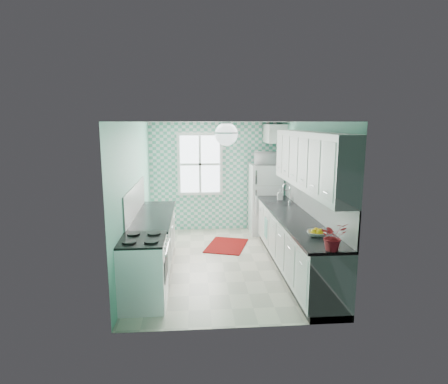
{
  "coord_description": "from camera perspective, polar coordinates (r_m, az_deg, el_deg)",
  "views": [
    {
      "loc": [
        -0.48,
        -6.39,
        2.49
      ],
      "look_at": [
        0.05,
        0.25,
        1.25
      ],
      "focal_mm": 30.0,
      "sensor_mm": 36.0,
      "label": 1
    }
  ],
  "objects": [
    {
      "name": "ceiling",
      "position": [
        6.41,
        -0.27,
        10.72
      ],
      "size": [
        3.0,
        4.4,
        0.02
      ],
      "primitive_type": "cube",
      "color": "white",
      "rests_on": "wall_back"
    },
    {
      "name": "soap_bottle",
      "position": [
        7.69,
        8.53,
        -0.38
      ],
      "size": [
        0.1,
        0.11,
        0.22
      ],
      "primitive_type": "imported",
      "rotation": [
        0.0,
        0.0,
        -0.06
      ],
      "color": "#A4BBCD",
      "rests_on": "countertop_right"
    },
    {
      "name": "potted_plant",
      "position": [
        4.79,
        16.29,
        -6.52
      ],
      "size": [
        0.38,
        0.35,
        0.36
      ],
      "primitive_type": "imported",
      "rotation": [
        0.0,
        0.0,
        0.26
      ],
      "color": "red",
      "rests_on": "countertop_right"
    },
    {
      "name": "wall_back",
      "position": [
        8.71,
        -1.36,
        2.35
      ],
      "size": [
        3.0,
        0.02,
        2.5
      ],
      "primitive_type": "cube",
      "color": "#72C6AB",
      "rests_on": "floor"
    },
    {
      "name": "window",
      "position": [
        8.61,
        -3.68,
        4.25
      ],
      "size": [
        1.04,
        0.05,
        1.44
      ],
      "color": "white",
      "rests_on": "wall_back"
    },
    {
      "name": "wall_front",
      "position": [
        4.39,
        1.93,
        -5.87
      ],
      "size": [
        3.0,
        0.02,
        2.5
      ],
      "primitive_type": "cube",
      "color": "#72C6AB",
      "rests_on": "floor"
    },
    {
      "name": "backsplash_right",
      "position": [
        6.44,
        13.34,
        -1.35
      ],
      "size": [
        0.02,
        3.6,
        0.51
      ],
      "primitive_type": "cube",
      "color": "white",
      "rests_on": "wall_right"
    },
    {
      "name": "upper_cabinet_fridge",
      "position": [
        8.42,
        7.74,
        8.81
      ],
      "size": [
        0.4,
        0.74,
        0.4
      ],
      "primitive_type": "cube",
      "color": "silver",
      "rests_on": "wall_right"
    },
    {
      "name": "wall_left",
      "position": [
        6.59,
        -13.46,
        -0.59
      ],
      "size": [
        0.02,
        4.4,
        2.5
      ],
      "primitive_type": "cube",
      "color": "#72C6AB",
      "rests_on": "floor"
    },
    {
      "name": "countertop_right",
      "position": [
        6.42,
        10.65,
        -3.81
      ],
      "size": [
        0.63,
        3.6,
        0.04
      ],
      "primitive_type": "cube",
      "color": "black",
      "rests_on": "base_cabinets_right"
    },
    {
      "name": "fruit_bowl",
      "position": [
        5.37,
        13.95,
        -6.17
      ],
      "size": [
        0.34,
        0.34,
        0.07
      ],
      "primitive_type": "imported",
      "rotation": [
        0.0,
        0.0,
        -0.32
      ],
      "color": "silver",
      "rests_on": "countertop_right"
    },
    {
      "name": "wall_right",
      "position": [
        6.81,
        12.51,
        -0.2
      ],
      "size": [
        0.02,
        4.4,
        2.5
      ],
      "primitive_type": "cube",
      "color": "#72C6AB",
      "rests_on": "floor"
    },
    {
      "name": "fridge",
      "position": [
        8.52,
        6.28,
        -1.06
      ],
      "size": [
        0.68,
        0.68,
        1.57
      ],
      "rotation": [
        0.0,
        0.0,
        0.01
      ],
      "color": "white",
      "rests_on": "floor"
    },
    {
      "name": "accent_wall",
      "position": [
        8.68,
        -1.35,
        2.33
      ],
      "size": [
        3.0,
        0.01,
        2.5
      ],
      "primitive_type": "cube",
      "color": "#52B093",
      "rests_on": "wall_back"
    },
    {
      "name": "stove",
      "position": [
        5.37,
        -12.17,
        -11.62
      ],
      "size": [
        0.62,
        0.77,
        0.93
      ],
      "rotation": [
        0.0,
        0.0,
        -0.05
      ],
      "color": "white",
      "rests_on": "floor"
    },
    {
      "name": "backsplash_left",
      "position": [
        6.53,
        -13.35,
        -1.19
      ],
      "size": [
        0.02,
        2.15,
        0.51
      ],
      "primitive_type": "cube",
      "color": "white",
      "rests_on": "wall_left"
    },
    {
      "name": "sink",
      "position": [
        7.35,
        8.8,
        -1.82
      ],
      "size": [
        0.45,
        0.38,
        0.53
      ],
      "rotation": [
        0.0,
        0.0,
        -0.04
      ],
      "color": "silver",
      "rests_on": "countertop_right"
    },
    {
      "name": "countertop_left",
      "position": [
        6.55,
        -10.62,
        -3.52
      ],
      "size": [
        0.63,
        2.15,
        0.04
      ],
      "primitive_type": "cube",
      "color": "black",
      "rests_on": "base_cabinets_left"
    },
    {
      "name": "ceiling_light",
      "position": [
        5.62,
        0.35,
        8.84
      ],
      "size": [
        0.34,
        0.34,
        0.35
      ],
      "color": "silver",
      "rests_on": "ceiling"
    },
    {
      "name": "base_cabinets_right",
      "position": [
        6.55,
        10.64,
        -7.79
      ],
      "size": [
        0.6,
        3.6,
        0.9
      ],
      "primitive_type": "cube",
      "color": "white",
      "rests_on": "floor"
    },
    {
      "name": "upper_cabinets_right",
      "position": [
        6.1,
        12.82,
        4.73
      ],
      "size": [
        0.33,
        3.2,
        0.9
      ],
      "primitive_type": "cube",
      "color": "silver",
      "rests_on": "wall_right"
    },
    {
      "name": "floor",
      "position": [
        6.88,
        -0.25,
        -10.76
      ],
      "size": [
        3.0,
        4.4,
        0.02
      ],
      "primitive_type": "cube",
      "color": "beige",
      "rests_on": "ground"
    },
    {
      "name": "rug",
      "position": [
        7.74,
        0.4,
        -8.16
      ],
      "size": [
        1.01,
        1.22,
        0.02
      ],
      "primitive_type": "cube",
      "rotation": [
        0.0,
        0.0,
        -0.31
      ],
      "color": "#6D0700",
      "rests_on": "floor"
    },
    {
      "name": "dish_towel",
      "position": [
        7.32,
        6.42,
        -5.47
      ],
      "size": [
        0.11,
        0.24,
        0.38
      ],
      "primitive_type": "cube",
      "rotation": [
        0.0,
        0.0,
        -0.37
      ],
      "color": "#69BEBF",
      "rests_on": "base_cabinets_right"
    },
    {
      "name": "base_cabinets_left",
      "position": [
        6.68,
        -10.62,
        -7.43
      ],
      "size": [
        0.6,
        2.15,
        0.9
      ],
      "primitive_type": "cube",
      "color": "white",
      "rests_on": "floor"
    },
    {
      "name": "microwave",
      "position": [
        8.39,
        6.41,
        5.15
      ],
      "size": [
        0.53,
        0.38,
        0.28
      ],
      "primitive_type": "imported",
      "rotation": [
        0.0,
        0.0,
        3.08
      ],
      "color": "silver",
      "rests_on": "fridge"
    }
  ]
}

